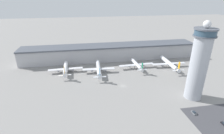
{
  "coord_description": "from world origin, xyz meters",
  "views": [
    {
      "loc": [
        -33.06,
        -133.44,
        76.45
      ],
      "look_at": [
        -5.04,
        28.25,
        6.97
      ],
      "focal_mm": 28.0,
      "sensor_mm": 36.0,
      "label": 1
    }
  ],
  "objects_px": {
    "control_tower": "(199,64)",
    "car_red_hatchback": "(194,113)",
    "airplane_gate_alpha": "(66,69)",
    "service_truck_fuel": "(65,73)",
    "service_truck_catering": "(99,69)",
    "airplane_gate_bravo": "(99,69)",
    "airplane_gate_charlie": "(137,65)",
    "airplane_gate_delta": "(169,63)"
  },
  "relations": [
    {
      "from": "control_tower",
      "to": "airplane_gate_bravo",
      "type": "height_order",
      "value": "control_tower"
    },
    {
      "from": "airplane_gate_alpha",
      "to": "airplane_gate_delta",
      "type": "bearing_deg",
      "value": -2.35
    },
    {
      "from": "airplane_gate_bravo",
      "to": "service_truck_catering",
      "type": "distance_m",
      "value": 8.34
    },
    {
      "from": "airplane_gate_delta",
      "to": "service_truck_catering",
      "type": "relative_size",
      "value": 6.62
    },
    {
      "from": "airplane_gate_alpha",
      "to": "airplane_gate_delta",
      "type": "distance_m",
      "value": 112.86
    },
    {
      "from": "control_tower",
      "to": "airplane_gate_alpha",
      "type": "relative_size",
      "value": 1.69
    },
    {
      "from": "airplane_gate_charlie",
      "to": "airplane_gate_delta",
      "type": "distance_m",
      "value": 36.65
    },
    {
      "from": "control_tower",
      "to": "service_truck_fuel",
      "type": "distance_m",
      "value": 123.76
    },
    {
      "from": "control_tower",
      "to": "airplane_gate_charlie",
      "type": "bearing_deg",
      "value": 112.71
    },
    {
      "from": "control_tower",
      "to": "car_red_hatchback",
      "type": "relative_size",
      "value": 13.94
    },
    {
      "from": "airplane_gate_charlie",
      "to": "airplane_gate_bravo",
      "type": "bearing_deg",
      "value": -173.3
    },
    {
      "from": "airplane_gate_charlie",
      "to": "service_truck_catering",
      "type": "bearing_deg",
      "value": 176.65
    },
    {
      "from": "airplane_gate_delta",
      "to": "car_red_hatchback",
      "type": "relative_size",
      "value": 10.01
    },
    {
      "from": "control_tower",
      "to": "airplane_gate_alpha",
      "type": "distance_m",
      "value": 123.84
    },
    {
      "from": "service_truck_catering",
      "to": "car_red_hatchback",
      "type": "distance_m",
      "value": 102.04
    },
    {
      "from": "control_tower",
      "to": "service_truck_catering",
      "type": "height_order",
      "value": "control_tower"
    },
    {
      "from": "airplane_gate_bravo",
      "to": "car_red_hatchback",
      "type": "distance_m",
      "value": 96.82
    },
    {
      "from": "car_red_hatchback",
      "to": "service_truck_fuel",
      "type": "bearing_deg",
      "value": 138.87
    },
    {
      "from": "airplane_gate_charlie",
      "to": "car_red_hatchback",
      "type": "height_order",
      "value": "airplane_gate_charlie"
    },
    {
      "from": "airplane_gate_bravo",
      "to": "service_truck_catering",
      "type": "bearing_deg",
      "value": 80.07
    },
    {
      "from": "service_truck_catering",
      "to": "airplane_gate_delta",
      "type": "bearing_deg",
      "value": -4.06
    },
    {
      "from": "service_truck_catering",
      "to": "service_truck_fuel",
      "type": "xyz_separation_m",
      "value": [
        -36.1,
        -4.07,
        0.07
      ]
    },
    {
      "from": "airplane_gate_alpha",
      "to": "service_truck_fuel",
      "type": "relative_size",
      "value": 5.77
    },
    {
      "from": "airplane_gate_alpha",
      "to": "airplane_gate_charlie",
      "type": "relative_size",
      "value": 0.9
    },
    {
      "from": "airplane_gate_charlie",
      "to": "car_red_hatchback",
      "type": "distance_m",
      "value": 84.05
    },
    {
      "from": "control_tower",
      "to": "airplane_gate_alpha",
      "type": "height_order",
      "value": "control_tower"
    },
    {
      "from": "airplane_gate_charlie",
      "to": "airplane_gate_delta",
      "type": "bearing_deg",
      "value": -4.86
    },
    {
      "from": "airplane_gate_bravo",
      "to": "service_truck_fuel",
      "type": "height_order",
      "value": "airplane_gate_bravo"
    },
    {
      "from": "control_tower",
      "to": "airplane_gate_delta",
      "type": "bearing_deg",
      "value": 80.52
    },
    {
      "from": "airplane_gate_delta",
      "to": "car_red_hatchback",
      "type": "xyz_separation_m",
      "value": [
        -21.15,
        -79.44,
        -3.91
      ]
    },
    {
      "from": "airplane_gate_alpha",
      "to": "airplane_gate_charlie",
      "type": "xyz_separation_m",
      "value": [
        76.25,
        -1.52,
        0.08
      ]
    },
    {
      "from": "airplane_gate_bravo",
      "to": "car_red_hatchback",
      "type": "xyz_separation_m",
      "value": [
        57.82,
        -77.56,
        -4.06
      ]
    },
    {
      "from": "service_truck_catering",
      "to": "service_truck_fuel",
      "type": "height_order",
      "value": "service_truck_fuel"
    },
    {
      "from": "airplane_gate_charlie",
      "to": "service_truck_catering",
      "type": "xyz_separation_m",
      "value": [
        -41.16,
        2.41,
        -3.43
      ]
    },
    {
      "from": "control_tower",
      "to": "airplane_gate_bravo",
      "type": "distance_m",
      "value": 93.39
    },
    {
      "from": "service_truck_fuel",
      "to": "car_red_hatchback",
      "type": "height_order",
      "value": "service_truck_fuel"
    },
    {
      "from": "service_truck_fuel",
      "to": "car_red_hatchback",
      "type": "relative_size",
      "value": 1.43
    },
    {
      "from": "airplane_gate_charlie",
      "to": "airplane_gate_alpha",
      "type": "bearing_deg",
      "value": 178.86
    },
    {
      "from": "control_tower",
      "to": "car_red_hatchback",
      "type": "height_order",
      "value": "control_tower"
    },
    {
      "from": "airplane_gate_delta",
      "to": "service_truck_catering",
      "type": "distance_m",
      "value": 77.95
    },
    {
      "from": "airplane_gate_alpha",
      "to": "service_truck_fuel",
      "type": "xyz_separation_m",
      "value": [
        -1.01,
        -3.17,
        -3.28
      ]
    },
    {
      "from": "airplane_gate_alpha",
      "to": "service_truck_catering",
      "type": "xyz_separation_m",
      "value": [
        35.09,
        0.89,
        -3.35
      ]
    }
  ]
}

